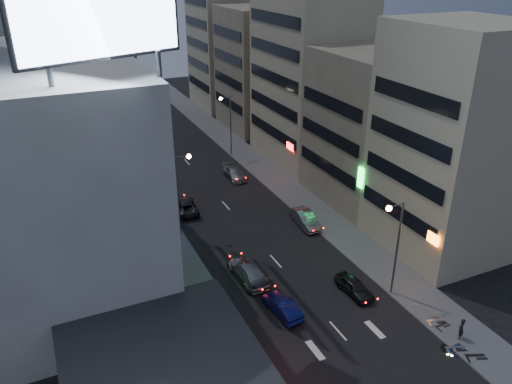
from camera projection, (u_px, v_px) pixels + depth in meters
ground at (372, 369)px, 32.61m from camera, size 180.00×180.00×0.00m
sidewalk_left at (144, 204)px, 54.24m from camera, size 4.00×120.00×0.12m
sidewalk_right at (275, 179)px, 60.27m from camera, size 4.00×120.00×0.12m
white_building at (48, 175)px, 38.82m from camera, size 14.00×24.00×18.00m
shophouse_near at (453, 143)px, 42.63m from camera, size 10.00×11.00×20.00m
shophouse_mid at (373, 127)px, 53.13m from camera, size 11.00×12.00×16.00m
shophouse_far at (309, 75)px, 62.35m from camera, size 10.00×14.00×22.00m
far_left_a at (45, 90)px, 59.51m from camera, size 11.00×10.00×20.00m
far_left_b at (38, 88)px, 71.08m from camera, size 12.00×10.00×15.00m
far_right_a at (262, 69)px, 75.72m from camera, size 11.00×12.00×18.00m
far_right_b at (230, 36)px, 86.14m from camera, size 12.00×12.00×24.00m
billboard at (100, 13)px, 26.68m from camera, size 9.52×3.75×6.20m
street_lamp_right_near at (395, 236)px, 37.48m from camera, size 1.60×0.44×8.02m
street_lamp_left at (181, 184)px, 46.19m from camera, size 1.60×0.44×8.02m
street_lamp_right_far at (228, 117)px, 65.44m from camera, size 1.60×0.44×8.02m
parked_car_right_near at (354, 287)px, 39.64m from camera, size 1.77×3.90×1.30m
parked_car_right_mid at (305, 219)px, 49.75m from camera, size 1.85×4.55×1.47m
parked_car_left at (186, 206)px, 52.48m from camera, size 2.64×4.86×1.29m
parked_car_right_far at (234, 173)px, 60.49m from camera, size 1.93×4.55×1.31m
road_car_blue at (282, 307)px, 37.37m from camera, size 1.76×4.09×1.31m
road_car_silver at (248, 271)px, 41.39m from camera, size 2.23×5.25×1.51m
person at (461, 329)px, 34.73m from camera, size 0.70×0.68×1.62m
scooter_black_a at (486, 347)px, 33.40m from camera, size 1.40×2.10×1.22m
scooter_silver_a at (465, 339)px, 34.10m from camera, size 1.33×2.06×1.19m
scooter_blue at (460, 336)px, 34.38m from camera, size 0.70×1.89×1.14m
scooter_black_b at (447, 316)px, 36.40m from camera, size 0.60×1.71×1.04m
scooter_silver_b at (444, 312)px, 36.73m from camera, size 1.11×2.02×1.17m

